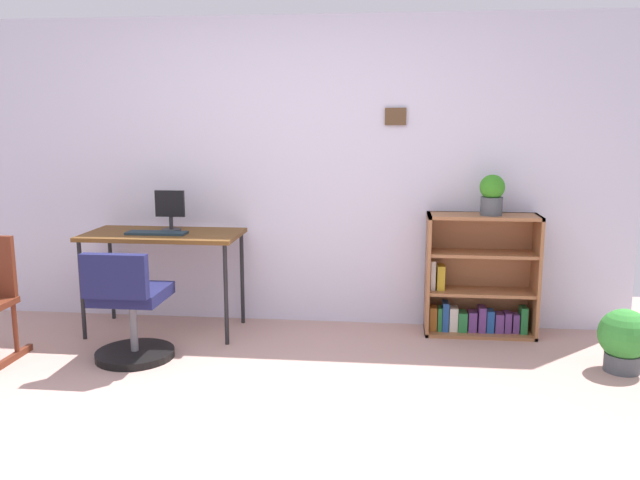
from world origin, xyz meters
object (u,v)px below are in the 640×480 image
desk (163,240)px  monitor (170,210)px  bookshelf_low (478,282)px  office_chair (130,313)px  keyboard (157,233)px  potted_plant_floor (624,338)px  potted_plant_on_shelf (492,194)px

desk → monitor: size_ratio=3.76×
bookshelf_low → office_chair: bearing=-160.0°
monitor → keyboard: bearing=-108.3°
monitor → keyboard: size_ratio=0.69×
keyboard → desk: bearing=71.8°
desk → potted_plant_floor: 3.22m
desk → potted_plant_on_shelf: bearing=4.0°
desk → keyboard: bearing=-108.2°
office_chair → potted_plant_on_shelf: (2.41, 0.80, 0.72)m
office_chair → potted_plant_floor: bearing=3.0°
keyboard → potted_plant_floor: size_ratio=1.08×
office_chair → bookshelf_low: bearing=20.0°
keyboard → potted_plant_floor: (3.17, -0.40, -0.55)m
desk → keyboard: keyboard is taller
office_chair → potted_plant_on_shelf: 2.64m
monitor → potted_plant_on_shelf: potted_plant_on_shelf is taller
potted_plant_floor → potted_plant_on_shelf: bearing=140.1°
keyboard → office_chair: (0.00, -0.57, -0.44)m
potted_plant_on_shelf → potted_plant_floor: bearing=-39.9°
potted_plant_on_shelf → potted_plant_floor: (0.76, -0.64, -0.83)m
desk → monitor: 0.24m
bookshelf_low → potted_plant_on_shelf: potted_plant_on_shelf is taller
desk → bookshelf_low: bearing=5.4°
monitor → bookshelf_low: 2.36m
potted_plant_on_shelf → monitor: bearing=-178.2°
potted_plant_on_shelf → desk: bearing=-176.0°
desk → potted_plant_floor: (3.15, -0.47, -0.48)m
monitor → office_chair: bearing=-93.8°
desk → keyboard: (-0.02, -0.07, 0.07)m
potted_plant_on_shelf → keyboard: bearing=-174.5°
monitor → bookshelf_low: (2.30, 0.13, -0.53)m
desk → office_chair: bearing=-91.6°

